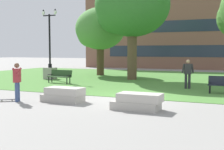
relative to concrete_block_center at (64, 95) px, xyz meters
name	(u,v)px	position (x,y,z in m)	size (l,w,h in m)	color
ground_plane	(127,98)	(2.20, 2.08, -0.31)	(140.00, 140.00, 0.00)	gray
grass_lawn	(174,80)	(2.20, 12.08, -0.30)	(40.00, 20.00, 0.02)	#4C8438
concrete_block_center	(64,95)	(0.00, 0.00, 0.00)	(1.84, 0.90, 0.64)	#B2ADA3
concrete_block_left	(138,102)	(3.61, -0.46, 0.00)	(1.89, 0.90, 0.64)	#B2ADA3
person_skateboarder	(17,80)	(-1.90, -0.78, 0.67)	(0.49, 0.54, 1.71)	#384C7A
skateboard	(7,100)	(-2.36, -0.96, -0.22)	(0.94, 0.76, 0.14)	black
park_bench_far_left	(60,76)	(-4.49, 6.53, 0.23)	(1.85, 0.73, 0.90)	#284723
lamp_post_center	(50,65)	(-6.93, 8.81, 0.81)	(1.32, 0.80, 5.46)	gray
tree_near_left	(100,29)	(-5.11, 14.00, 3.87)	(4.71, 4.49, 6.13)	#4C3823
tree_far_right	(132,6)	(-0.97, 11.11, 5.35)	(6.04, 5.75, 8.17)	brown
person_bystander_near_lawn	(188,72)	(4.14, 6.89, 0.68)	(0.70, 0.42, 1.71)	#28282D
building_facade_distant	(196,26)	(1.40, 26.58, 4.82)	(29.21, 1.03, 10.27)	brown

